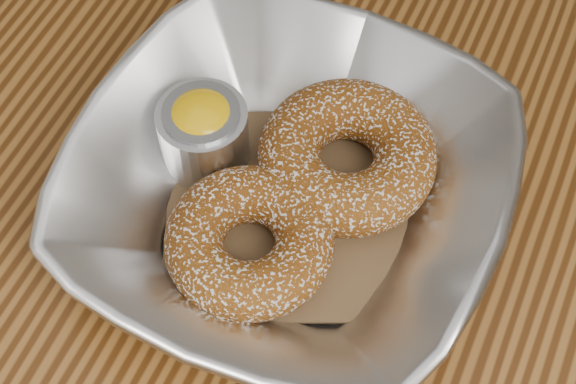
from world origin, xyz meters
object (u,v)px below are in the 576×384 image
at_px(serving_bowl, 288,191).
at_px(donut_front, 249,241).
at_px(donut_back, 347,156).
at_px(ramekin, 203,132).
at_px(table, 193,260).

distance_m(serving_bowl, donut_front, 0.04).
bearing_deg(serving_bowl, donut_back, 60.53).
bearing_deg(donut_back, donut_front, -111.01).
bearing_deg(ramekin, serving_bowl, -14.11).
xyz_separation_m(table, donut_front, (0.06, -0.03, 0.13)).
height_order(table, serving_bowl, serving_bowl).
relative_size(donut_back, ramekin, 1.96).
xyz_separation_m(donut_front, ramekin, (-0.06, 0.05, 0.01)).
distance_m(donut_back, donut_front, 0.08).
relative_size(table, serving_bowl, 4.81).
relative_size(donut_back, donut_front, 1.11).
bearing_deg(donut_front, table, 155.56).
bearing_deg(donut_back, serving_bowl, -119.47).
height_order(serving_bowl, donut_back, serving_bowl).
height_order(table, ramekin, ramekin).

